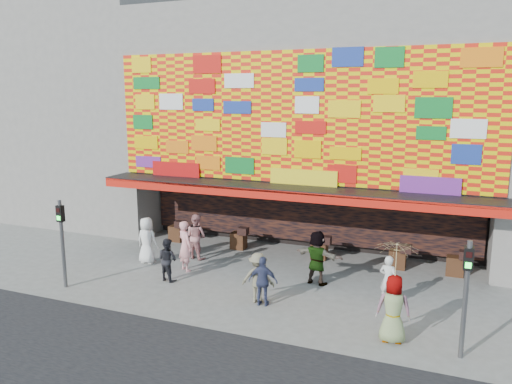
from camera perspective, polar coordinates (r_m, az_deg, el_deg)
ground at (r=16.33m, az=-0.47°, el=-11.98°), size 90.00×90.00×0.00m
shop_building at (r=22.83m, az=7.42°, el=8.05°), size 15.20×9.40×10.00m
neighbor_left at (r=28.82m, az=-18.91°, el=9.68°), size 11.00×8.00×12.00m
signal_left at (r=17.79m, az=-21.31°, el=-4.47°), size 0.22×0.20×3.00m
signal_right at (r=13.20m, az=22.90°, el=-9.90°), size 0.22×0.20×3.00m
ped_a at (r=19.67m, az=-12.36°, el=-5.42°), size 0.90×0.61×1.80m
ped_b at (r=18.58m, az=-8.09°, el=-6.12°), size 0.82×0.74×1.88m
ped_c at (r=17.78m, az=-10.09°, el=-7.60°), size 0.85×0.73×1.51m
ped_d at (r=15.74m, az=0.22°, el=-9.76°), size 1.12×0.76×1.59m
ped_e at (r=15.50m, az=0.81°, el=-10.16°), size 0.95×0.49×1.56m
ped_f at (r=17.26m, az=7.00°, el=-7.44°), size 1.82×0.93×1.88m
ped_g at (r=13.78m, az=15.42°, el=-12.76°), size 0.96×0.69×1.83m
ped_h at (r=16.14m, az=14.86°, el=-9.68°), size 0.65×0.51×1.55m
ped_i at (r=19.91m, az=-6.85°, el=-5.04°), size 1.02×0.88×1.80m
parasol at (r=13.32m, az=15.70°, el=-7.65°), size 1.17×1.19×1.97m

